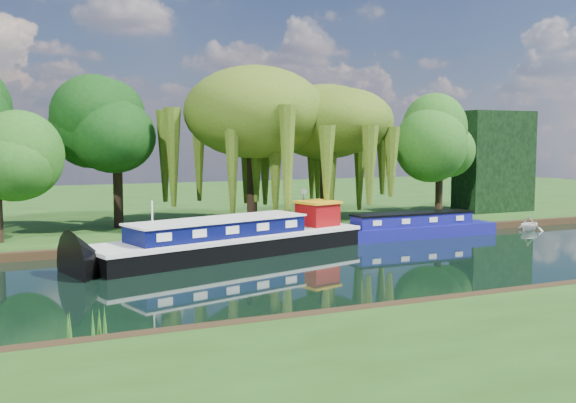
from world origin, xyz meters
name	(u,v)px	position (x,y,z in m)	size (l,w,h in m)	color
ground	(384,264)	(0.00, 0.00, 0.00)	(120.00, 120.00, 0.00)	black
far_bank	(198,201)	(0.00, 34.00, 0.23)	(120.00, 52.00, 0.45)	#1F3F11
dutch_barge	(235,240)	(-5.91, 5.45, 0.82)	(16.07, 7.67, 3.31)	black
narrowboat	(413,228)	(6.38, 6.85, 0.61)	(11.73, 2.03, 1.71)	navy
red_dinghy	(118,262)	(-11.93, 5.91, 0.00)	(1.91, 2.67, 0.55)	maroon
white_cruiser	(529,230)	(15.58, 6.41, 0.00)	(1.87, 2.17, 1.14)	silver
willow_left	(252,115)	(-1.77, 13.93, 7.78)	(8.42, 8.42, 10.09)	black
willow_right	(326,131)	(2.70, 11.78, 6.71)	(7.05, 7.05, 8.58)	black
tree_far_mid	(117,133)	(-10.34, 15.91, 6.61)	(5.46, 5.46, 8.94)	black
tree_far_right	(440,144)	(12.56, 12.48, 5.83)	(4.77, 4.77, 7.81)	black
conifer_hedge	(494,161)	(19.00, 14.00, 4.45)	(6.00, 3.00, 8.00)	black
lamppost	(304,198)	(0.50, 10.50, 2.42)	(0.36, 0.36, 2.56)	silver
mooring_posts	(303,225)	(-0.50, 8.40, 0.95)	(19.16, 0.16, 1.00)	silver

